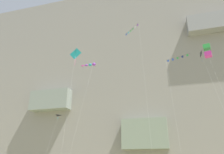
{
  "coord_description": "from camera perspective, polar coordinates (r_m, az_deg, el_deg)",
  "views": [
    {
      "loc": [
        7.21,
        -9.2,
        3.01
      ],
      "look_at": [
        -0.36,
        18.13,
        14.4
      ],
      "focal_mm": 33.88,
      "sensor_mm": 36.0,
      "label": 1
    }
  ],
  "objects": [
    {
      "name": "kite_windsock_high_center",
      "position": [
        38.03,
        -5.86,
        3.19
      ],
      "size": [
        3.4,
        3.02,
        19.44
      ],
      "color": "purple",
      "rests_on": "ground"
    },
    {
      "name": "kite_diamond_low_left",
      "position": [
        45.84,
        23.33,
        4.56
      ],
      "size": [
        3.24,
        6.08,
        24.1
      ],
      "color": "black",
      "rests_on": "ground"
    },
    {
      "name": "kite_banner_low_right",
      "position": [
        39.17,
        6.07,
        9.17
      ],
      "size": [
        4.25,
        3.36,
        26.43
      ],
      "color": "black",
      "rests_on": "ground"
    },
    {
      "name": "kite_delta_near_cliff",
      "position": [
        55.77,
        -14.71,
        -11.06
      ],
      "size": [
        2.24,
        3.69,
        13.37
      ],
      "color": "black",
      "rests_on": "ground"
    },
    {
      "name": "cliff_face",
      "position": [
        78.18,
        9.07,
        0.15
      ],
      "size": [
        180.0,
        27.33,
        64.0
      ],
      "color": "gray",
      "rests_on": "ground"
    },
    {
      "name": "kite_diamond_upper_mid",
      "position": [
        49.28,
        -9.85,
        5.81
      ],
      "size": [
        2.67,
        5.96,
        27.41
      ],
      "color": "teal",
      "rests_on": "ground"
    },
    {
      "name": "kite_box_low_center",
      "position": [
        36.64,
        24.37,
        6.43
      ],
      "size": [
        2.49,
        5.01,
        20.21
      ],
      "color": "green",
      "rests_on": "ground"
    },
    {
      "name": "kite_banner_far_left",
      "position": [
        41.09,
        17.23,
        2.26
      ],
      "size": [
        4.38,
        4.41,
        21.59
      ],
      "color": "black",
      "rests_on": "ground"
    }
  ]
}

